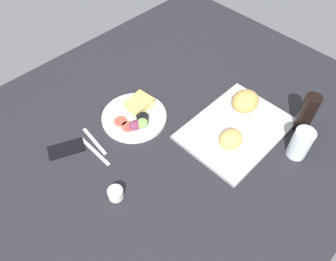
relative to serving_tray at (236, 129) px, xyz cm
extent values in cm
cube|color=black|center=(20.70, -20.69, -2.30)|extent=(190.00, 150.00, 3.00)
cube|color=#9EA0A3|center=(0.00, 0.00, 0.00)|extent=(45.34, 33.46, 1.60)
cylinder|color=white|center=(-10.00, -5.00, 1.50)|extent=(20.54, 20.54, 1.40)
ellipsoid|color=tan|center=(-10.18, -4.07, 6.47)|extent=(12.53, 10.82, 8.55)
cylinder|color=white|center=(10.00, 5.00, 1.50)|extent=(20.33, 20.33, 1.40)
ellipsoid|color=tan|center=(9.79, 4.01, 5.64)|extent=(10.08, 8.71, 6.87)
cylinder|color=white|center=(26.03, -35.24, 0.00)|extent=(28.05, 28.05, 1.60)
cube|color=#DBB266|center=(20.42, -37.76, 1.50)|extent=(11.39, 9.48, 1.40)
cube|color=#B2C66B|center=(20.42, -37.76, 2.70)|extent=(11.44, 9.55, 1.00)
cube|color=tan|center=(20.42, -37.76, 3.90)|extent=(11.84, 10.05, 1.40)
cylinder|color=#D14738|center=(32.34, -36.64, 1.20)|extent=(5.60, 5.60, 0.80)
cylinder|color=#D14738|center=(31.92, -32.15, 1.20)|extent=(5.60, 5.60, 0.80)
cylinder|color=black|center=(25.33, -30.33, 2.30)|extent=(5.20, 5.20, 3.00)
cylinder|color=#EFEACC|center=(25.33, -30.33, 3.40)|extent=(4.26, 4.26, 0.60)
ellipsoid|color=#729E4C|center=(27.43, -28.51, 2.60)|extent=(6.00, 4.80, 3.60)
ellipsoid|color=#6B2D47|center=(29.96, -29.63, 2.60)|extent=(6.00, 4.80, 3.60)
cylinder|color=silver|center=(-7.42, 24.21, 6.00)|extent=(7.56, 7.56, 13.61)
cylinder|color=black|center=(-20.59, 18.29, 8.36)|extent=(6.40, 6.40, 18.31)
cylinder|color=silver|center=(55.34, -11.35, 1.20)|extent=(5.60, 5.60, 4.00)
cube|color=#B7B7BC|center=(46.03, -37.24, -0.55)|extent=(2.92, 17.06, 0.50)
cube|color=#B7B7BC|center=(49.03, -33.24, -0.55)|extent=(1.55, 19.01, 0.50)
cube|color=black|center=(56.45, -42.02, -0.40)|extent=(16.08, 12.37, 0.80)
camera|label=1|loc=(80.22, 40.60, 104.18)|focal=34.18mm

